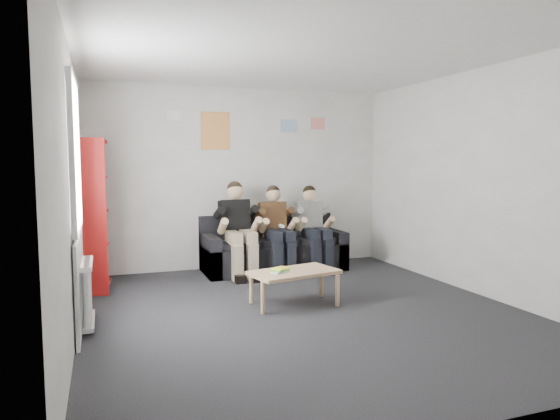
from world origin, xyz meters
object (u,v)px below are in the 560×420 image
object	(u,v)px
person_left	(238,230)
person_right	(314,228)
bookshelf	(95,214)
sofa	(273,250)
coffee_table	(294,275)
person_middle	(277,229)

from	to	relation	value
person_left	person_right	size ratio (longest dim) A/B	1.06
bookshelf	sofa	bearing A→B (deg)	12.54
coffee_table	person_right	distance (m)	1.90
bookshelf	person_middle	xyz separation A→B (m)	(2.45, 0.10, -0.31)
sofa	person_right	bearing A→B (deg)	-18.41
coffee_table	sofa	bearing A→B (deg)	78.51
person_middle	coffee_table	bearing A→B (deg)	-97.99
person_left	person_right	xyz separation A→B (m)	(1.15, 0.00, -0.03)
bookshelf	person_right	world-z (taller)	bookshelf
coffee_table	person_right	size ratio (longest dim) A/B	0.77
coffee_table	bookshelf	bearing A→B (deg)	143.62
person_right	sofa	bearing A→B (deg)	168.14
sofa	bookshelf	distance (m)	2.55
person_left	sofa	bearing A→B (deg)	15.46
bookshelf	coffee_table	distance (m)	2.65
coffee_table	person_left	world-z (taller)	person_left
person_left	person_middle	world-z (taller)	person_left
sofa	person_left	world-z (taller)	person_left
sofa	coffee_table	distance (m)	1.86
coffee_table	person_left	distance (m)	1.67
sofa	person_middle	distance (m)	0.39
sofa	person_right	xyz separation A→B (m)	(0.57, -0.19, 0.33)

